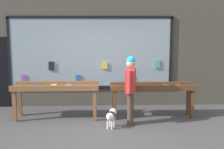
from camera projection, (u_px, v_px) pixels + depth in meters
name	position (u px, v px, depth m)	size (l,w,h in m)	color
ground_plane	(105.00, 131.00, 7.31)	(40.00, 40.00, 0.00)	#474444
shopfront_facade	(101.00, 52.00, 9.40)	(7.56, 0.29, 3.30)	#4C473D
display_table_left	(56.00, 90.00, 8.17)	(2.24, 0.69, 0.94)	brown
display_table_right	(153.00, 91.00, 8.27)	(2.24, 0.56, 0.91)	brown
person_browsing	(131.00, 85.00, 7.61)	(0.31, 0.66, 1.71)	#4C382D
small_dog	(111.00, 115.00, 7.49)	(0.30, 0.54, 0.43)	white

